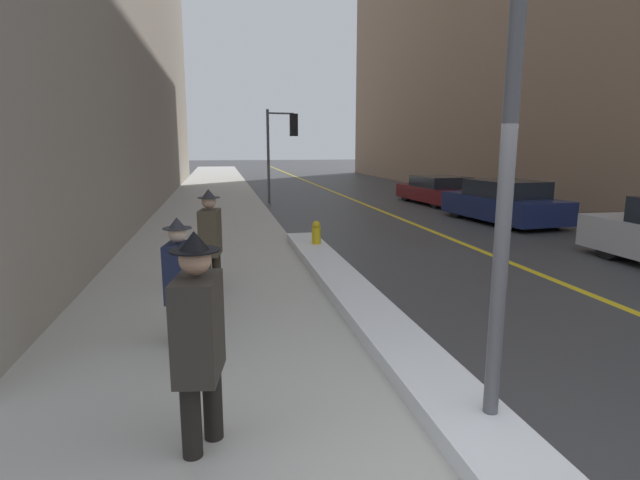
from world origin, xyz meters
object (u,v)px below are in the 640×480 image
Objects in this scene: traffic_light_near at (284,136)px; parked_car_navy at (503,203)px; pedestrian_in_fedora at (180,276)px; fire_hydrant at (316,237)px; pedestrian_with_shoulder_bag at (199,334)px; lamp_post at (515,47)px; parked_car_maroon at (439,191)px; pedestrian_trailing at (210,236)px.

traffic_light_near is 9.27m from parked_car_navy.
pedestrian_in_fedora reaches higher than fire_hydrant.
fire_hydrant is (2.27, 7.04, -0.60)m from pedestrian_with_shoulder_bag.
parked_car_navy is at bearing 58.38° from lamp_post.
parked_car_navy is (9.04, 7.99, -0.23)m from pedestrian_in_fedora.
lamp_post is at bearing 142.83° from parked_car_navy.
pedestrian_in_fedora is at bearing -111.04° from traffic_light_near.
lamp_post is at bearing 152.91° from parked_car_maroon.
traffic_light_near is 5.38× the size of fire_hydrant.
lamp_post reaches higher than pedestrian_in_fedora.
parked_car_navy is at bearing 140.52° from pedestrian_in_fedora.
pedestrian_trailing reaches higher than fire_hydrant.
parked_car_maroon is at bearing 149.43° from pedestrian_trailing.
pedestrian_in_fedora is 15.94m from parked_car_maroon.
parked_car_maroon is at bearing 153.71° from pedestrian_in_fedora.
pedestrian_with_shoulder_bag is 1.13× the size of pedestrian_in_fedora.
traffic_light_near is at bearing 177.03° from pedestrian_in_fedora.
pedestrian_with_shoulder_bag is at bearing -108.54° from traffic_light_near.
pedestrian_with_shoulder_bag reaches higher than pedestrian_trailing.
parked_car_maroon is (9.22, 13.00, -0.30)m from pedestrian_in_fedora.
pedestrian_trailing is at bearing 117.78° from parked_car_navy.
pedestrian_with_shoulder_bag is 1.04× the size of pedestrian_trailing.
pedestrian_with_shoulder_bag is 17.62m from parked_car_maroon.
lamp_post is at bearing 92.76° from pedestrian_with_shoulder_bag.
traffic_light_near is 2.17× the size of pedestrian_with_shoulder_bag.
lamp_post reaches higher than parked_car_maroon.
lamp_post is 1.17× the size of parked_car_maroon.
lamp_post is 4.20m from pedestrian_in_fedora.
pedestrian_with_shoulder_bag reaches higher than pedestrian_in_fedora.
pedestrian_in_fedora is 2.28m from pedestrian_trailing.
parked_car_maroon is at bearing -25.84° from traffic_light_near.
parked_car_navy is (8.74, 10.18, -0.33)m from pedestrian_with_shoulder_bag.
parked_car_maroon is (6.61, 15.45, -2.50)m from lamp_post.
parked_car_maroon is at bearing 66.84° from lamp_post.
pedestrian_trailing reaches higher than pedestrian_in_fedora.
traffic_light_near reaches higher than parked_car_navy.
pedestrian_in_fedora is at bearing -163.09° from pedestrian_with_shoulder_bag.
traffic_light_near reaches higher than fire_hydrant.
lamp_post is at bearing -89.64° from fire_hydrant.
traffic_light_near is 13.03m from pedestrian_trailing.
lamp_post reaches higher than pedestrian_trailing.
pedestrian_trailing is 13.96m from parked_car_maroon.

